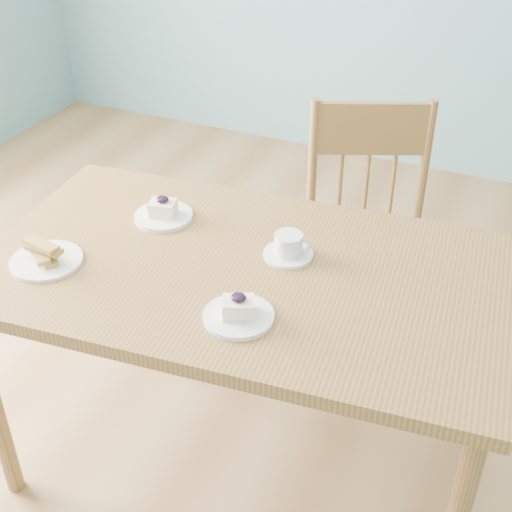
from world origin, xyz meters
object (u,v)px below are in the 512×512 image
dining_chair (367,241)px  biscotti_plate (46,257)px  cheesecake_plate_far (163,213)px  coffee_cup (289,247)px  cheesecake_plate_near (239,313)px  dining_table (245,289)px

dining_chair → biscotti_plate: (-0.69, -0.91, 0.30)m
cheesecake_plate_far → biscotti_plate: (-0.18, -0.35, 0.00)m
coffee_cup → dining_chair: bearing=69.2°
cheesecake_plate_far → biscotti_plate: size_ratio=0.89×
dining_chair → cheesecake_plate_far: bearing=-155.2°
cheesecake_plate_far → coffee_cup: size_ratio=1.26×
cheesecake_plate_near → biscotti_plate: bearing=179.6°
dining_table → coffee_cup: (0.09, 0.10, 0.11)m
dining_chair → dining_table: bearing=-126.8°
biscotti_plate → dining_chair: bearing=52.9°
dining_chair → biscotti_plate: size_ratio=4.90×
cheesecake_plate_near → dining_table: bearing=111.2°
dining_chair → cheesecake_plate_far: 0.82m
biscotti_plate → coffee_cup: bearing=26.9°
dining_table → cheesecake_plate_near: cheesecake_plate_near is taller
cheesecake_plate_far → biscotti_plate: cheesecake_plate_far is taller
dining_chair → cheesecake_plate_far: dining_chair is taller
dining_table → coffee_cup: coffee_cup is taller
biscotti_plate → cheesecake_plate_far: bearing=62.7°
cheesecake_plate_far → biscotti_plate: bearing=-117.3°
cheesecake_plate_far → dining_chair: bearing=47.9°
cheesecake_plate_far → dining_table: bearing=-21.9°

